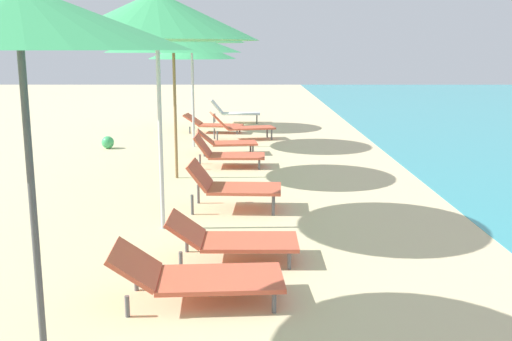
# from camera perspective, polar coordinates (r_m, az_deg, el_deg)

# --- Properties ---
(umbrella_third) EXTENTS (2.20, 2.20, 2.63)m
(umbrella_third) POSITION_cam_1_polar(r_m,az_deg,el_deg) (4.13, -22.10, 13.48)
(umbrella_third) COLOR #4C4C51
(umbrella_third) RESTS_ON ground
(lounger_third_shoreside) EXTENTS (1.51, 0.74, 0.51)m
(lounger_third_shoreside) POSITION_cam_1_polar(r_m,az_deg,el_deg) (5.24, -6.05, -9.94)
(lounger_third_shoreside) COLOR #D8593F
(lounger_third_shoreside) RESTS_ON ground
(umbrella_fourth) EXTENTS (2.35, 2.35, 2.87)m
(umbrella_fourth) POSITION_cam_1_polar(r_m,az_deg,el_deg) (7.09, -9.76, 14.41)
(umbrella_fourth) COLOR silver
(umbrella_fourth) RESTS_ON ground
(lounger_fourth_shoreside) EXTENTS (1.28, 0.74, 0.66)m
(lounger_fourth_shoreside) POSITION_cam_1_polar(r_m,az_deg,el_deg) (8.11, -2.57, -1.42)
(lounger_fourth_shoreside) COLOR #D8593F
(lounger_fourth_shoreside) RESTS_ON ground
(lounger_fourth_inland) EXTENTS (1.35, 0.61, 0.48)m
(lounger_fourth_inland) POSITION_cam_1_polar(r_m,az_deg,el_deg) (6.19, -2.63, -6.52)
(lounger_fourth_inland) COLOR #D8593F
(lounger_fourth_inland) RESTS_ON ground
(umbrella_fifth) EXTENTS (2.24, 2.24, 2.59)m
(umbrella_fifth) POSITION_cam_1_polar(r_m,az_deg,el_deg) (10.02, -8.18, 12.34)
(umbrella_fifth) COLOR olive
(umbrella_fifth) RESTS_ON ground
(lounger_fifth_shoreside) EXTENTS (1.31, 0.66, 0.60)m
(lounger_fifth_shoreside) POSITION_cam_1_polar(r_m,az_deg,el_deg) (11.09, -3.04, 1.68)
(lounger_fifth_shoreside) COLOR #D8593F
(lounger_fifth_shoreside) RESTS_ON ground
(umbrella_sixth) EXTENTS (2.31, 2.31, 2.93)m
(umbrella_sixth) POSITION_cam_1_polar(r_m,az_deg,el_deg) (13.29, -6.44, 13.30)
(umbrella_sixth) COLOR silver
(umbrella_sixth) RESTS_ON ground
(lounger_sixth_shoreside) EXTENTS (1.63, 0.88, 0.68)m
(lounger_sixth_shoreside) POSITION_cam_1_polar(r_m,az_deg,el_deg) (14.43, -1.69, 4.29)
(lounger_sixth_shoreside) COLOR #D8593F
(lounger_sixth_shoreside) RESTS_ON ground
(lounger_sixth_inland) EXTENTS (1.30, 0.71, 0.52)m
(lounger_sixth_inland) POSITION_cam_1_polar(r_m,az_deg,el_deg) (12.43, -3.14, 2.80)
(lounger_sixth_inland) COLOR #D8593F
(lounger_sixth_inland) RESTS_ON ground
(umbrella_farthest) EXTENTS (2.40, 2.40, 2.46)m
(umbrella_farthest) POSITION_cam_1_polar(r_m,az_deg,el_deg) (16.57, -6.36, 11.46)
(umbrella_farthest) COLOR olive
(umbrella_farthest) RESTS_ON ground
(lounger_farthest_shoreside) EXTENTS (1.46, 0.61, 0.69)m
(lounger_farthest_shoreside) POSITION_cam_1_polar(r_m,az_deg,el_deg) (17.76, -2.35, 5.65)
(lounger_farthest_shoreside) COLOR white
(lounger_farthest_shoreside) RESTS_ON ground
(lounger_farthest_inland) EXTENTS (1.59, 0.74, 0.49)m
(lounger_farthest_inland) POSITION_cam_1_polar(r_m,az_deg,el_deg) (15.68, -4.40, 4.50)
(lounger_farthest_inland) COLOR #D8593F
(lounger_farthest_inland) RESTS_ON ground
(beach_ball) EXTENTS (0.28, 0.28, 0.28)m
(beach_ball) POSITION_cam_1_polar(r_m,az_deg,el_deg) (13.55, -14.26, 2.63)
(beach_ball) COLOR #3FB266
(beach_ball) RESTS_ON ground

